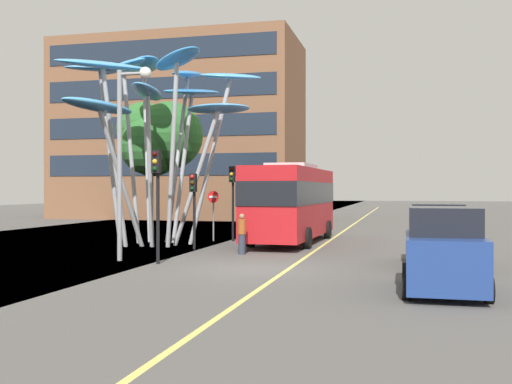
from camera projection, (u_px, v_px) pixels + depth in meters
ground at (232, 269)px, 20.02m from camera, size 120.00×240.00×0.10m
red_bus at (292, 200)px, 29.40m from camera, size 3.09×10.00×3.87m
leaf_sculpture at (154, 93)px, 28.51m from camera, size 9.11×10.59×9.53m
traffic_light_kerb_near at (157, 182)px, 21.00m from camera, size 0.28×0.42×3.99m
traffic_light_kerb_far at (193, 194)px, 26.06m from camera, size 0.28×0.42×3.31m
traffic_light_island_mid at (232, 187)px, 30.23m from camera, size 0.28×0.42×3.78m
car_parked_near at (444, 253)px, 15.17m from camera, size 2.05×3.81×2.17m
car_parked_mid at (437, 237)px, 20.53m from camera, size 2.01×4.20×2.14m
street_lamp at (127, 137)px, 21.96m from camera, size 1.34×0.44×7.07m
tree_pavement_near at (156, 139)px, 35.62m from camera, size 5.28×4.66×7.84m
pedestrian at (242, 234)px, 24.18m from camera, size 0.34×0.34×1.65m
no_entry_sign at (213, 208)px, 30.38m from camera, size 0.60×0.12×2.54m
backdrop_building at (180, 130)px, 55.68m from camera, size 21.79×10.53×16.19m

